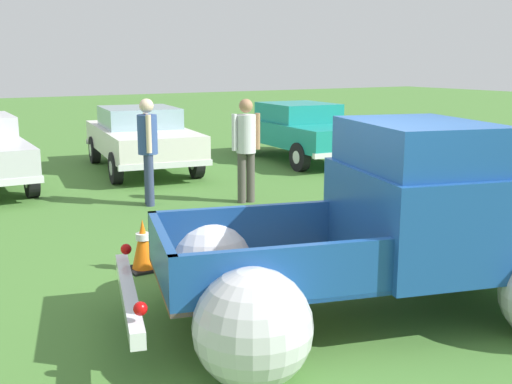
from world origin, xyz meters
The scene contains 7 objects.
ground_plane centered at (0.00, 0.00, 0.00)m, with size 80.00×80.00×0.00m, color #477A33.
vintage_pickup_truck centered at (0.37, -0.11, 0.76)m, with size 4.97×3.68×1.96m.
show_car_1 centered at (1.24, 9.13, 0.78)m, with size 2.54×4.70×1.43m.
show_car_2 centered at (5.19, 8.39, 0.78)m, with size 2.20×4.42×1.43m.
spectator_0 centered at (0.05, 5.67, 1.07)m, with size 0.42×0.53×1.85m.
spectator_2 centered at (1.60, 4.97, 1.06)m, with size 0.54×0.38×1.83m.
lane_cone_0 centered at (-1.32, 2.44, 0.31)m, with size 0.36×0.36×0.63m.
Camera 1 is at (-3.89, -4.43, 2.49)m, focal length 43.83 mm.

